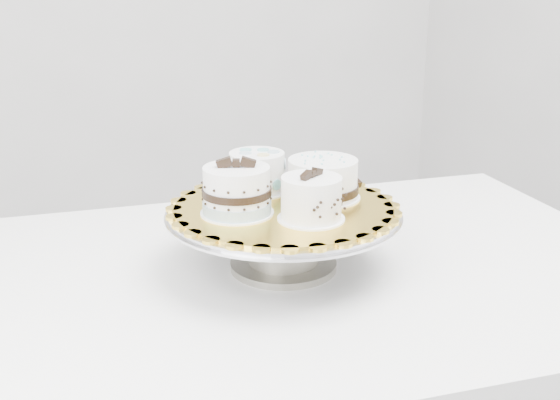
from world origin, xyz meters
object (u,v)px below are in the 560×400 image
cake_dots (257,172)px  cake_ribbon (323,180)px  cake_banded (237,192)px  table (301,306)px  cake_stand (283,228)px  cake_board (283,207)px  cake_swirl (311,199)px

cake_dots → cake_ribbon: cake_dots is taller
cake_banded → cake_dots: (0.08, 0.09, 0.00)m
table → cake_stand: cake_stand is taller
cake_board → table: bearing=-21.9°
cake_swirl → cake_dots: cake_swirl is taller
cake_board → cake_dots: bearing=92.3°
table → cake_board: cake_board is taller
table → cake_dots: 0.25m
table → cake_board: size_ratio=3.75×
cake_banded → cake_ribbon: cake_banded is taller
cake_stand → cake_banded: 0.11m
cake_swirl → cake_dots: bearing=68.5°
cake_stand → cake_banded: bearing=178.3°
cake_ribbon → cake_swirl: bearing=-134.8°
table → cake_swirl: bearing=-96.0°
table → cake_banded: cake_banded is taller
table → cake_stand: 0.15m
cake_board → cake_banded: size_ratio=2.55×
cake_swirl → cake_ribbon: cake_swirl is taller
cake_dots → cake_banded: bearing=-151.9°
cake_stand → cake_swirl: cake_swirl is taller
cake_stand → cake_ribbon: cake_ribbon is taller
cake_board → cake_dots: 0.10m
cake_board → cake_ribbon: size_ratio=2.64×
cake_banded → cake_ribbon: (0.17, 0.00, -0.00)m
cake_swirl → cake_dots: size_ratio=1.02×
cake_stand → cake_board: (-0.00, -0.00, 0.04)m
cake_ribbon → cake_banded: bearing=177.8°
cake_dots → cake_ribbon: size_ratio=0.90×
cake_dots → cake_ribbon: 0.12m
cake_board → cake_banded: cake_banded is taller
cake_stand → cake_ribbon: 0.11m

